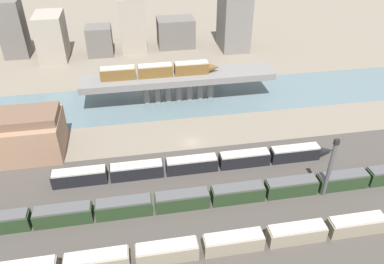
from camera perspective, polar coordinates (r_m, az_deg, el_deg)
ground_plane at (r=97.30m, az=-0.02°, el=-1.58°), size 400.00×400.00×0.00m
railbed_yard at (r=79.29m, az=3.03°, el=-11.50°), size 280.00×42.00×0.01m
river_water at (r=117.08m, az=-2.02°, el=4.99°), size 320.00×23.08×0.01m
bridge at (r=114.01m, az=-2.08°, el=7.95°), size 58.18×9.41×8.45m
train_on_bridge at (r=111.98m, az=-4.97°, el=9.35°), size 35.38×2.96×3.70m
train_yard_near at (r=69.71m, az=-7.79°, el=-18.14°), size 99.95×2.93×3.51m
train_yard_mid at (r=79.31m, az=3.83°, el=-9.69°), size 98.01×3.11×3.69m
train_yard_far at (r=87.32m, az=0.93°, el=-4.88°), size 66.84×2.91×3.58m
warehouse_building at (r=99.61m, az=-24.29°, el=-0.34°), size 18.28×13.42×11.23m
signal_tower at (r=82.44m, az=20.25°, el=-5.24°), size 1.00×0.86×14.48m
city_block_far_left at (r=160.32m, az=-25.69°, el=13.96°), size 9.04×8.80×21.20m
city_block_left at (r=153.26m, az=-20.59°, el=13.46°), size 9.89×14.58×16.93m
city_block_center at (r=152.78m, az=-13.90°, el=13.37°), size 9.61×8.92×11.07m
city_block_right at (r=154.31m, az=-9.06°, el=16.07°), size 9.70×13.04×21.01m
city_block_far_right at (r=157.00m, az=-2.49°, el=14.92°), size 14.65×10.11×11.47m
city_block_tall at (r=154.06m, az=6.42°, el=16.68°), size 10.59×14.61×23.27m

